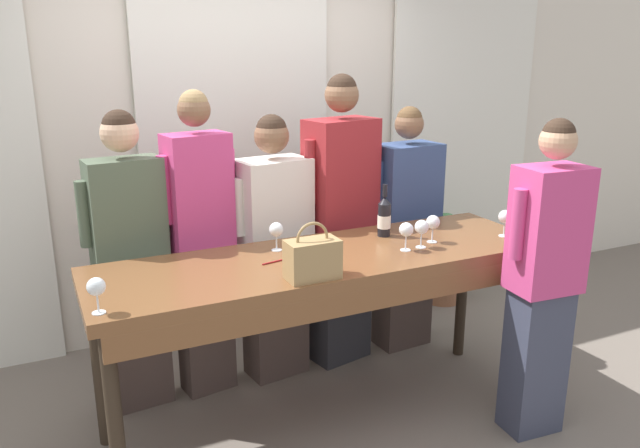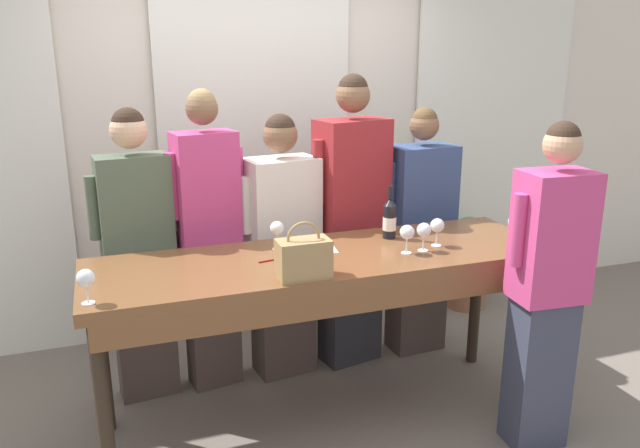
{
  "view_description": "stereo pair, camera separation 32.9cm",
  "coord_description": "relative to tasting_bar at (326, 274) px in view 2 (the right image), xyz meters",
  "views": [
    {
      "loc": [
        -1.36,
        -2.78,
        2.03
      ],
      "look_at": [
        0.0,
        0.07,
        1.12
      ],
      "focal_mm": 35.0,
      "sensor_mm": 36.0,
      "label": 1
    },
    {
      "loc": [
        -1.06,
        -2.91,
        2.03
      ],
      "look_at": [
        0.0,
        0.07,
        1.12
      ],
      "focal_mm": 35.0,
      "sensor_mm": 36.0,
      "label": 2
    }
  ],
  "objects": [
    {
      "name": "tasting_bar",
      "position": [
        0.0,
        0.0,
        0.0
      ],
      "size": [
        2.46,
        0.74,
        0.97
      ],
      "color": "brown",
      "rests_on": "ground_plane"
    },
    {
      "name": "wine_glass_center_right",
      "position": [
        1.07,
        -0.12,
        0.21
      ],
      "size": [
        0.08,
        0.08,
        0.16
      ],
      "color": "white",
      "rests_on": "tasting_bar"
    },
    {
      "name": "wall_back",
      "position": [
        0.0,
        1.51,
        0.53
      ],
      "size": [
        12.0,
        0.06,
        2.8
      ],
      "color": "silver",
      "rests_on": "ground_plane"
    },
    {
      "name": "wine_glass_front_left",
      "position": [
        -0.21,
        0.2,
        0.21
      ],
      "size": [
        0.08,
        0.08,
        0.16
      ],
      "color": "white",
      "rests_on": "tasting_bar"
    },
    {
      "name": "curtain_panel_right",
      "position": [
        1.96,
        1.45,
        0.47
      ],
      "size": [
        1.38,
        0.03,
        2.69
      ],
      "color": "white",
      "rests_on": "ground_plane"
    },
    {
      "name": "guest_pink_top",
      "position": [
        -0.51,
        0.63,
        0.06
      ],
      "size": [
        0.47,
        0.27,
        1.8
      ],
      "color": "#473833",
      "rests_on": "ground_plane"
    },
    {
      "name": "potted_plant",
      "position": [
        1.61,
        1.13,
        -0.49
      ],
      "size": [
        0.35,
        0.35,
        0.74
      ],
      "color": "#935B3D",
      "rests_on": "ground_plane"
    },
    {
      "name": "curtain_panel_center",
      "position": [
        0.0,
        1.45,
        0.47
      ],
      "size": [
        1.38,
        0.03,
        2.69
      ],
      "color": "white",
      "rests_on": "ground_plane"
    },
    {
      "name": "napkin",
      "position": [
        0.03,
        0.09,
        0.1
      ],
      "size": [
        0.14,
        0.14,
        0.0
      ],
      "color": "white",
      "rests_on": "tasting_bar"
    },
    {
      "name": "host_pouring",
      "position": [
        0.97,
        -0.55,
        -0.0
      ],
      "size": [
        0.46,
        0.27,
        1.7
      ],
      "color": "#383D51",
      "rests_on": "ground_plane"
    },
    {
      "name": "wine_glass_front_right",
      "position": [
        0.42,
        -0.09,
        0.21
      ],
      "size": [
        0.08,
        0.08,
        0.16
      ],
      "color": "white",
      "rests_on": "tasting_bar"
    },
    {
      "name": "pen",
      "position": [
        -0.3,
        0.03,
        0.1
      ],
      "size": [
        0.12,
        0.03,
        0.01
      ],
      "color": "maroon",
      "rests_on": "tasting_bar"
    },
    {
      "name": "guest_cream_sweater",
      "position": [
        -0.06,
        0.63,
        -0.04
      ],
      "size": [
        0.54,
        0.33,
        1.65
      ],
      "color": "#473833",
      "rests_on": "ground_plane"
    },
    {
      "name": "guest_olive_jacket",
      "position": [
        -0.91,
        0.63,
        0.02
      ],
      "size": [
        0.51,
        0.24,
        1.71
      ],
      "color": "#473833",
      "rests_on": "ground_plane"
    },
    {
      "name": "handbag",
      "position": [
        -0.21,
        -0.26,
        0.2
      ],
      "size": [
        0.25,
        0.14,
        0.28
      ],
      "color": "#997A4C",
      "rests_on": "tasting_bar"
    },
    {
      "name": "wine_glass_front_mid",
      "position": [
        0.52,
        -0.09,
        0.21
      ],
      "size": [
        0.08,
        0.08,
        0.16
      ],
      "color": "white",
      "rests_on": "tasting_bar"
    },
    {
      "name": "wine_bottle",
      "position": [
        0.45,
        0.19,
        0.21
      ],
      "size": [
        0.08,
        0.08,
        0.3
      ],
      "color": "black",
      "rests_on": "tasting_bar"
    },
    {
      "name": "wine_glass_center_mid",
      "position": [
        0.63,
        -0.04,
        0.21
      ],
      "size": [
        0.08,
        0.08,
        0.16
      ],
      "color": "white",
      "rests_on": "tasting_bar"
    },
    {
      "name": "guest_navy_coat",
      "position": [
        0.89,
        0.63,
        -0.04
      ],
      "size": [
        0.54,
        0.29,
        1.66
      ],
      "color": "#473833",
      "rests_on": "ground_plane"
    },
    {
      "name": "guest_striped_shirt",
      "position": [
        0.4,
        0.63,
        0.08
      ],
      "size": [
        0.55,
        0.34,
        1.87
      ],
      "color": "#28282D",
      "rests_on": "ground_plane"
    },
    {
      "name": "ground_plane",
      "position": [
        0.0,
        0.02,
        -0.87
      ],
      "size": [
        18.0,
        18.0,
        0.0
      ],
      "primitive_type": "plane",
      "color": "#70665B"
    },
    {
      "name": "wine_glass_center_left",
      "position": [
        -1.17,
        -0.24,
        0.21
      ],
      "size": [
        0.08,
        0.08,
        0.16
      ],
      "color": "white",
      "rests_on": "tasting_bar"
    }
  ]
}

